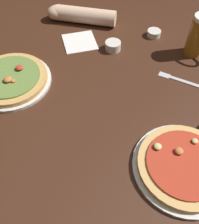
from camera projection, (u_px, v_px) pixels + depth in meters
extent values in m
cube|color=#3D2114|center=(100.00, 118.00, 0.90)|extent=(2.40, 2.40, 0.03)
cylinder|color=silver|center=(183.00, 167.00, 0.76)|extent=(0.30, 0.30, 0.01)
cylinder|color=tan|center=(184.00, 165.00, 0.75)|extent=(0.28, 0.28, 0.02)
cylinder|color=#B73823|center=(185.00, 163.00, 0.74)|extent=(0.23, 0.23, 0.01)
ellipsoid|color=#DBC67A|center=(195.00, 141.00, 0.78)|extent=(0.02, 0.02, 0.01)
ellipsoid|color=#DBC67A|center=(158.00, 146.00, 0.77)|extent=(0.02, 0.02, 0.01)
ellipsoid|color=#C67038|center=(179.00, 151.00, 0.76)|extent=(0.03, 0.03, 0.01)
cylinder|color=silver|center=(11.00, 81.00, 0.99)|extent=(0.31, 0.31, 0.01)
cylinder|color=tan|center=(10.00, 78.00, 0.98)|extent=(0.28, 0.28, 0.02)
cylinder|color=olive|center=(9.00, 76.00, 0.97)|extent=(0.23, 0.23, 0.01)
ellipsoid|color=#C67038|center=(7.00, 79.00, 0.94)|extent=(0.03, 0.03, 0.02)
ellipsoid|color=#B73823|center=(19.00, 68.00, 0.98)|extent=(0.03, 0.03, 0.01)
ellipsoid|color=#C67038|center=(13.00, 81.00, 0.94)|extent=(0.02, 0.02, 0.01)
cylinder|color=#9E6619|center=(197.00, 37.00, 1.04)|extent=(0.08, 0.08, 0.16)
cylinder|color=silver|center=(113.00, 46.00, 1.10)|extent=(0.07, 0.07, 0.04)
cylinder|color=silver|center=(154.00, 33.00, 1.17)|extent=(0.06, 0.06, 0.03)
cube|color=white|center=(80.00, 42.00, 1.15)|extent=(0.14, 0.14, 0.01)
cube|color=silver|center=(190.00, 83.00, 0.98)|extent=(0.14, 0.13, 0.01)
cube|color=silver|center=(164.00, 75.00, 1.01)|extent=(0.05, 0.05, 0.00)
cylinder|color=beige|center=(86.00, 16.00, 1.22)|extent=(0.29, 0.19, 0.07)
ellipsoid|color=beige|center=(57.00, 12.00, 1.24)|extent=(0.10, 0.08, 0.07)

